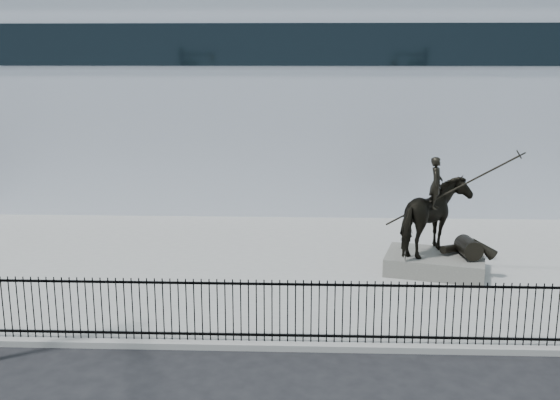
{
  "coord_description": "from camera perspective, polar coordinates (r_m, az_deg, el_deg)",
  "views": [
    {
      "loc": [
        0.16,
        -12.84,
        6.69
      ],
      "look_at": [
        -0.56,
        6.0,
        2.44
      ],
      "focal_mm": 42.0,
      "sensor_mm": 36.0,
      "label": 1
    }
  ],
  "objects": [
    {
      "name": "equestrian_statue",
      "position": [
        20.23,
        13.7,
        -1.57
      ],
      "size": [
        3.61,
        2.72,
        3.15
      ],
      "rotation": [
        0.0,
        0.0,
        -0.26
      ],
      "color": "black",
      "rests_on": "statue_plinth"
    },
    {
      "name": "ground",
      "position": [
        14.48,
        1.34,
        -14.83
      ],
      "size": [
        120.0,
        120.0,
        0.0
      ],
      "primitive_type": "plane",
      "color": "black",
      "rests_on": "ground"
    },
    {
      "name": "picket_fence",
      "position": [
        15.24,
        1.43,
        -9.64
      ],
      "size": [
        22.1,
        0.1,
        1.5
      ],
      "color": "black",
      "rests_on": "plaza"
    },
    {
      "name": "statue_plinth",
      "position": [
        20.61,
        13.34,
        -5.37
      ],
      "size": [
        3.32,
        2.67,
        0.54
      ],
      "primitive_type": "cube",
      "rotation": [
        0.0,
        0.0,
        -0.26
      ],
      "color": "#55534D",
      "rests_on": "plaza"
    },
    {
      "name": "building",
      "position": [
        32.92,
        1.93,
        8.87
      ],
      "size": [
        44.0,
        14.0,
        9.0
      ],
      "primitive_type": "cube",
      "color": "silver",
      "rests_on": "ground"
    },
    {
      "name": "plaza",
      "position": [
        20.92,
        1.64,
        -5.75
      ],
      "size": [
        30.0,
        12.0,
        0.15
      ],
      "primitive_type": "cube",
      "color": "gray",
      "rests_on": "ground"
    }
  ]
}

